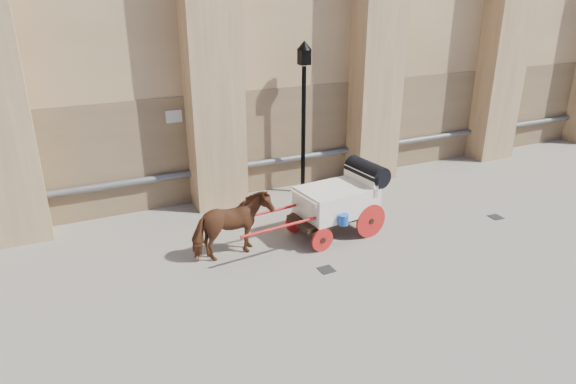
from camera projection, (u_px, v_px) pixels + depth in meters
ground at (311, 252)px, 11.75m from camera, size 90.00×90.00×0.00m
horse at (232, 226)px, 11.27m from camera, size 1.85×1.01×1.49m
carriage at (341, 198)px, 12.33m from camera, size 3.99×1.51×1.71m
street_lamp at (304, 115)px, 14.33m from camera, size 0.40×0.40×4.32m
drain_grate_near at (326, 270)px, 10.99m from camera, size 0.32×0.32×0.01m
drain_grate_far at (496, 217)px, 13.49m from camera, size 0.34×0.34×0.01m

